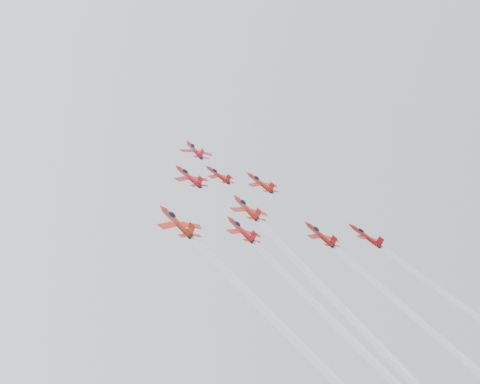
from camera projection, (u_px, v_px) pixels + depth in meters
jet_lead at (194, 150)px, 174.63m from camera, size 10.35×13.03×9.02m
jet_row2_left at (189, 176)px, 151.50m from camera, size 9.74×12.27×8.49m
jet_row2_center at (218, 175)px, 160.61m from camera, size 8.45×10.64×7.36m
jet_row2_right at (260, 182)px, 166.55m from camera, size 9.87×12.43×8.61m
jet_center at (385, 338)px, 106.65m from camera, size 10.27×94.06×62.42m
jet_rear_left at (372, 361)px, 97.71m from camera, size 9.00×82.39×54.67m
jet_rear_right at (468, 360)px, 109.48m from camera, size 9.47×86.75×57.57m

